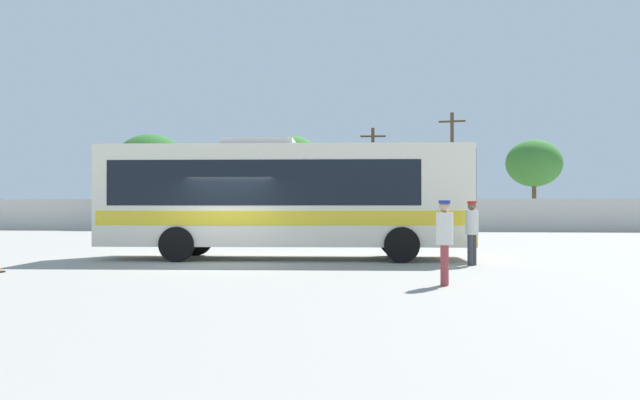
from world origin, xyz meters
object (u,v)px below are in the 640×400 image
Objects in this scene: coach_bus_cream_yellow at (282,195)px; parked_car_second_white at (249,221)px; utility_pole_near at (452,169)px; parked_car_leftmost_grey at (148,220)px; roadside_tree_midright at (373,176)px; passenger_waiting_on_apron at (445,237)px; roadside_tree_midleft at (292,162)px; roadside_tree_right at (534,163)px; attendant_by_bus_door at (472,229)px; roadside_tree_left at (151,166)px; utility_pole_far at (373,176)px.

parked_car_second_white is at bearing 104.39° from coach_bus_cream_yellow.
utility_pole_near reaches higher than parked_car_second_white.
parked_car_leftmost_grey is 15.42m from roadside_tree_midright.
coach_bus_cream_yellow is 7.76m from passenger_waiting_on_apron.
roadside_tree_midleft reaches higher than roadside_tree_right.
roadside_tree_midleft is 6.96m from roadside_tree_midright.
roadside_tree_midleft is at bearing 106.83° from attendant_by_bus_door.
coach_bus_cream_yellow is 1.63× the size of roadside_tree_left.
parked_car_second_white is 0.62× the size of utility_pole_far.
roadside_tree_midright is at bearing 178.04° from utility_pole_near.
roadside_tree_midright is at bearing -7.16° from roadside_tree_left.
parked_car_leftmost_grey is at bearing -130.42° from roadside_tree_midleft.
parked_car_second_white is (6.49, -0.50, -0.04)m from parked_car_leftmost_grey.
coach_bus_cream_yellow is at bearing -59.19° from parked_car_leftmost_grey.
roadside_tree_right is at bearing 73.73° from passenger_waiting_on_apron.
utility_pole_far is (-2.87, 27.70, 2.77)m from attendant_by_bus_door.
coach_bus_cream_yellow is at bearing -95.97° from utility_pole_far.
coach_bus_cream_yellow is 2.76× the size of parked_car_leftmost_grey.
utility_pole_far is (7.39, 7.74, 3.02)m from parked_car_second_white.
attendant_by_bus_door is at bearing -84.09° from utility_pole_far.
parked_car_second_white is 11.12m from utility_pole_far.
utility_pole_near reaches higher than attendant_by_bus_door.
roadside_tree_midright is (0.02, -1.20, -0.09)m from utility_pole_far.
roadside_tree_left reaches higher than parked_car_second_white.
coach_bus_cream_yellow is 5.93m from attendant_by_bus_door.
utility_pole_far is (-5.41, 1.38, -0.42)m from utility_pole_near.
passenger_waiting_on_apron is 0.43× the size of parked_car_leftmost_grey.
attendant_by_bus_door is at bearing -106.46° from roadside_tree_right.
utility_pole_near is 1.17× the size of roadside_tree_midleft.
utility_pole_far reaches higher than coach_bus_cream_yellow.
utility_pole_near reaches higher than roadside_tree_midright.
coach_bus_cream_yellow is 26.16m from utility_pole_far.
roadside_tree_right is at bearing 73.54° from attendant_by_bus_door.
roadside_tree_right reaches higher than roadside_tree_midright.
roadside_tree_midleft is (7.78, 9.14, 4.12)m from parked_car_leftmost_grey.
roadside_tree_left is at bearing -175.97° from roadside_tree_right.
utility_pole_near reaches higher than roadside_tree_left.
coach_bus_cream_yellow is 30.35m from roadside_tree_left.
parked_car_second_white is 22.40m from roadside_tree_right.
roadside_tree_midleft reaches higher than parked_car_second_white.
parked_car_second_white is at bearing 110.17° from passenger_waiting_on_apron.
coach_bus_cream_yellow is 28.21m from roadside_tree_midleft.
parked_car_leftmost_grey is 0.93× the size of parked_car_second_white.
attendant_by_bus_door is at bearing -62.81° from parked_car_second_white.
attendant_by_bus_door is 0.26× the size of roadside_tree_midleft.
utility_pole_far is at bearing -3.07° from roadside_tree_left.
coach_bus_cream_yellow is at bearing -75.61° from parked_car_second_white.
utility_pole_far is 1.36× the size of roadside_tree_midright.
parked_car_leftmost_grey is at bearing -156.50° from roadside_tree_midright.
roadside_tree_midleft reaches higher than parked_car_leftmost_grey.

